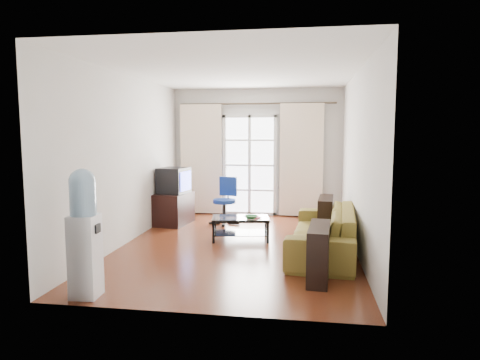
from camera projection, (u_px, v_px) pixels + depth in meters
name	position (u px, v px, depth m)	size (l,w,h in m)	color
floor	(238.00, 245.00, 6.77)	(5.20, 5.20, 0.00)	#622C17
ceiling	(238.00, 71.00, 6.47)	(5.20, 5.20, 0.00)	white
wall_back	(257.00, 152.00, 9.17)	(3.60, 0.02, 2.70)	silver
wall_front	(195.00, 178.00, 4.07)	(3.60, 0.02, 2.70)	silver
wall_left	(128.00, 159.00, 6.89)	(0.02, 5.20, 2.70)	silver
wall_right	(357.00, 161.00, 6.35)	(0.02, 5.20, 2.70)	silver
french_door	(250.00, 165.00, 9.17)	(1.16, 0.06, 2.15)	white
curtain_rod	(257.00, 104.00, 8.96)	(0.04, 0.04, 3.30)	#4C3F2D
curtain_left	(201.00, 159.00, 9.25)	(0.90, 0.07, 2.35)	#FAE6C9
curtain_right	(301.00, 160.00, 8.93)	(0.90, 0.07, 2.35)	#FAE6C9
radiator	(294.00, 201.00, 9.07)	(0.64, 0.12, 0.64)	#969699
sofa	(323.00, 231.00, 6.31)	(1.07, 2.35, 0.67)	brown
coffee_table	(241.00, 225.00, 7.10)	(1.01, 0.68, 0.38)	silver
bowl	(251.00, 217.00, 6.96)	(0.25, 0.25, 0.05)	#338B32
book	(251.00, 217.00, 7.01)	(0.23, 0.25, 0.02)	maroon
remote	(252.00, 215.00, 7.21)	(0.14, 0.04, 0.02)	black
tv_stand	(174.00, 208.00, 8.32)	(0.55, 0.83, 0.61)	black
crt_tv	(173.00, 180.00, 8.24)	(0.62, 0.62, 0.49)	black
task_chair	(225.00, 210.00, 8.35)	(0.73, 0.73, 0.91)	black
water_cooler	(84.00, 231.00, 4.58)	(0.32, 0.30, 1.40)	white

